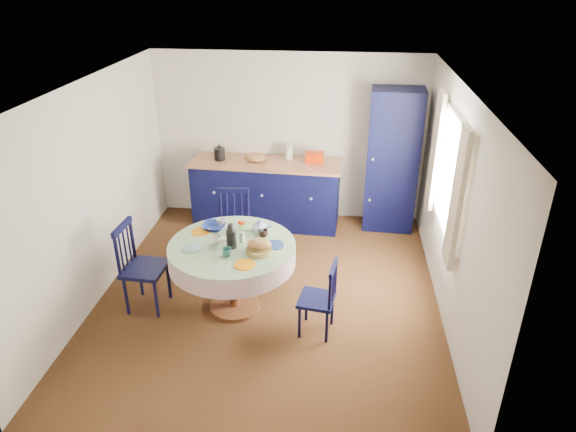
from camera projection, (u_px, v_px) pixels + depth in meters
name	position (u px, v px, depth m)	size (l,w,h in m)	color
floor	(269.00, 294.00, 6.21)	(4.50, 4.50, 0.00)	black
ceiling	(265.00, 86.00, 5.09)	(4.50, 4.50, 0.00)	white
wall_back	(289.00, 138.00, 7.65)	(4.00, 0.02, 2.50)	silver
wall_left	(94.00, 193.00, 5.84)	(0.02, 4.50, 2.50)	silver
wall_right	(453.00, 209.00, 5.46)	(0.02, 4.50, 2.50)	silver
window	(448.00, 174.00, 5.61)	(0.10, 1.74, 1.45)	white
kitchen_counter	(266.00, 192.00, 7.70)	(2.25, 0.79, 1.23)	black
pantry_cabinet	(392.00, 161.00, 7.38)	(0.75, 0.56, 2.08)	black
dining_table	(233.00, 254.00, 5.65)	(1.40, 1.40, 1.13)	#522917
chair_left	(141.00, 266.00, 5.78)	(0.47, 0.49, 1.05)	black
chair_far	(233.00, 228.00, 6.67)	(0.47, 0.45, 1.00)	black
chair_right	(320.00, 298.00, 5.40)	(0.42, 0.44, 0.86)	black
mug_a	(217.00, 240.00, 5.58)	(0.11, 0.11, 0.09)	silver
mug_b	(227.00, 252.00, 5.34)	(0.10, 0.10, 0.09)	#286B5E
mug_c	(263.00, 233.00, 5.73)	(0.11, 0.11, 0.09)	black
mug_d	(221.00, 223.00, 5.94)	(0.11, 0.11, 0.10)	silver
cobalt_bowl	(214.00, 227.00, 5.89)	(0.27, 0.27, 0.07)	navy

